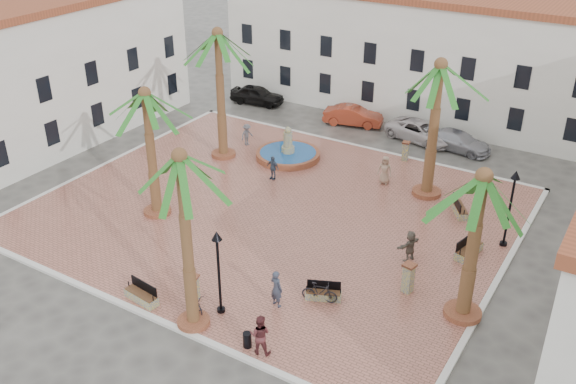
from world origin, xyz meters
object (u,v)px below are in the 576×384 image
(bench_se, at_px, (323,294))
(pedestrian_fountain_b, at_px, (273,168))
(lamppost_e, at_px, (512,196))
(palm_e, at_px, (481,196))
(bench_s, at_px, (142,296))
(bench_e, at_px, (469,250))
(pedestrian_north, at_px, (247,135))
(car_white, at_px, (421,131))
(palm_sw, at_px, (146,108))
(bicycle_b, at_px, (320,292))
(bollard_se, at_px, (194,287))
(car_black, at_px, (257,95))
(bollard_n, at_px, (405,151))
(car_red, at_px, (353,116))
(fountain, at_px, (288,154))
(litter_bin, at_px, (247,340))
(car_silver, at_px, (458,141))
(palm_nw, at_px, (218,47))
(pedestrian_east, at_px, (410,246))
(bicycle_a, at_px, (194,301))
(cyclist_a, at_px, (276,288))
(lamppost_s, at_px, (218,258))
(bollard_e, at_px, (408,277))
(palm_ne, at_px, (439,81))
(bench_ne, at_px, (459,209))
(pedestrian_fountain_a, at_px, (385,170))
(cyclist_b, at_px, (260,335))

(bench_se, height_order, pedestrian_fountain_b, pedestrian_fountain_b)
(lamppost_e, bearing_deg, palm_e, -90.00)
(bench_s, relative_size, bench_e, 0.94)
(pedestrian_north, distance_m, car_white, 12.57)
(palm_sw, distance_m, bicycle_b, 13.55)
(bollard_se, relative_size, car_white, 0.25)
(bench_e, relative_size, pedestrian_fountain_b, 1.28)
(pedestrian_fountain_b, bearing_deg, car_black, 135.05)
(bollard_n, height_order, car_red, bollard_n)
(bench_s, height_order, bicycle_b, bicycle_b)
(car_white, bearing_deg, bench_se, -159.24)
(fountain, xyz_separation_m, lamppost_e, (15.47, -3.44, 2.65))
(bollard_se, height_order, car_black, car_black)
(litter_bin, distance_m, pedestrian_north, 21.15)
(bench_s, xyz_separation_m, car_silver, (6.80, 24.62, 0.26))
(litter_bin, xyz_separation_m, car_black, (-16.46, 25.18, 0.26))
(lamppost_e, height_order, car_black, lamppost_e)
(palm_nw, relative_size, pedestrian_east, 5.24)
(bicycle_a, bearing_deg, bench_s, 135.03)
(cyclist_a, bearing_deg, bollard_se, 39.28)
(bench_e, bearing_deg, bench_s, 148.30)
(car_black, bearing_deg, bench_se, -148.33)
(palm_sw, distance_m, lamppost_s, 10.67)
(bollard_e, bearing_deg, palm_sw, -178.23)
(palm_nw, xyz_separation_m, bench_e, (18.13, -3.35, -7.23))
(bench_s, xyz_separation_m, car_white, (3.97, 24.84, 0.30))
(lamppost_e, xyz_separation_m, bollard_se, (-10.95, -12.16, -2.29))
(palm_sw, bearing_deg, palm_ne, 39.79)
(lamppost_s, xyz_separation_m, pedestrian_north, (-9.70, 16.06, -2.07))
(bicycle_a, bearing_deg, palm_e, -33.59)
(bench_s, distance_m, car_silver, 25.54)
(bench_ne, bearing_deg, pedestrian_fountain_a, 43.26)
(fountain, height_order, palm_ne, palm_ne)
(bollard_se, bearing_deg, pedestrian_fountain_b, 106.48)
(fountain, xyz_separation_m, palm_ne, (9.93, -0.08, 6.82))
(cyclist_b, relative_size, pedestrian_east, 1.10)
(lamppost_s, bearing_deg, bench_s, -160.21)
(bench_e, bearing_deg, car_red, 58.02)
(bicycle_b, height_order, pedestrian_north, pedestrian_north)
(litter_bin, xyz_separation_m, pedestrian_north, (-12.06, 17.37, 0.43))
(litter_bin, bearing_deg, pedestrian_fountain_a, 94.43)
(palm_e, distance_m, car_black, 30.33)
(lamppost_e, distance_m, litter_bin, 15.50)
(car_red, bearing_deg, bollard_n, -139.93)
(bench_s, distance_m, litter_bin, 5.94)
(bench_s, distance_m, lamppost_s, 4.60)
(palm_sw, height_order, pedestrian_fountain_b, palm_sw)
(bench_s, height_order, bollard_n, bollard_n)
(lamppost_s, xyz_separation_m, litter_bin, (2.35, -1.31, -2.50))
(pedestrian_fountain_b, bearing_deg, bollard_se, -66.38)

